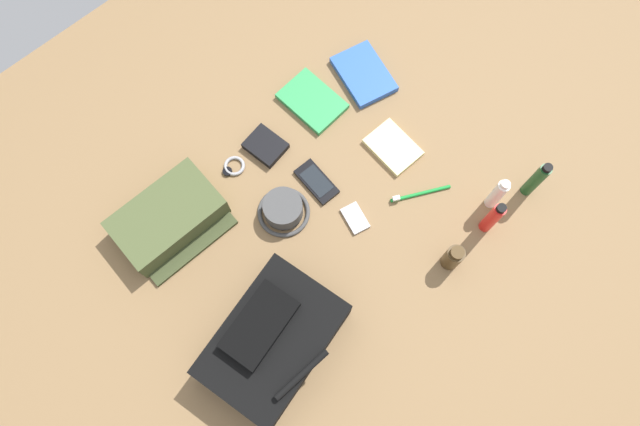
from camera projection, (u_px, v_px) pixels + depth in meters
The scene contains 16 objects.
ground_plane at pixel (320, 219), 1.63m from camera, with size 2.64×2.02×0.02m, color brown.
backpack at pixel (272, 340), 1.44m from camera, with size 0.41×0.32×0.15m.
toiletry_pouch at pixel (169, 218), 1.57m from camera, with size 0.30×0.22×0.08m.
bucket_hat at pixel (283, 210), 1.59m from camera, with size 0.15×0.15×0.07m.
shampoo_bottle at pixel (536, 180), 1.56m from camera, with size 0.03×0.03×0.17m.
toothpaste_tube at pixel (497, 194), 1.56m from camera, with size 0.03×0.03×0.15m.
sunscreen_spray at pixel (493, 218), 1.53m from camera, with size 0.03×0.03×0.17m.
cologne_bottle at pixel (453, 257), 1.52m from camera, with size 0.05×0.05×0.11m.
paperback_novel at pixel (364, 74), 1.75m from camera, with size 0.18×0.22×0.02m.
travel_guidebook at pixel (312, 101), 1.72m from camera, with size 0.14×0.19×0.02m.
cell_phone at pixel (317, 182), 1.64m from camera, with size 0.07×0.14×0.01m.
media_player at pixel (355, 218), 1.61m from camera, with size 0.07×0.09×0.01m.
wristwatch at pixel (233, 167), 1.66m from camera, with size 0.07×0.06×0.01m.
toothbrush at pixel (417, 194), 1.63m from camera, with size 0.16×0.09×0.02m.
wallet at pixel (266, 146), 1.67m from camera, with size 0.09×0.11×0.02m, color black.
notepad at pixel (393, 147), 1.67m from camera, with size 0.11×0.15×0.02m, color beige.
Camera 1 is at (0.33, 0.36, 1.54)m, focal length 32.01 mm.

